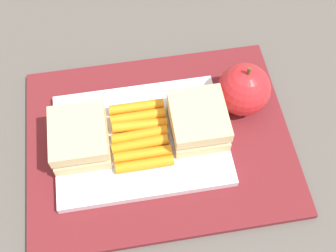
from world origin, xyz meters
name	(u,v)px	position (x,y,z in m)	size (l,w,h in m)	color
ground_plane	(159,142)	(0.00, 0.00, 0.00)	(2.40, 2.40, 0.00)	#56514C
lunchbag_mat	(159,140)	(0.00, 0.00, 0.01)	(0.36, 0.28, 0.01)	maroon
food_tray	(141,139)	(-0.03, 0.00, 0.02)	(0.23, 0.17, 0.01)	white
sandwich_half_left	(80,138)	(-0.10, 0.00, 0.04)	(0.07, 0.08, 0.04)	#DBC189
sandwich_half_right	(198,121)	(0.05, 0.00, 0.04)	(0.07, 0.08, 0.04)	#DBC189
carrot_sticks_bundle	(140,135)	(-0.02, 0.00, 0.03)	(0.08, 0.10, 0.02)	orange
apple	(244,90)	(0.12, 0.04, 0.05)	(0.07, 0.07, 0.08)	red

